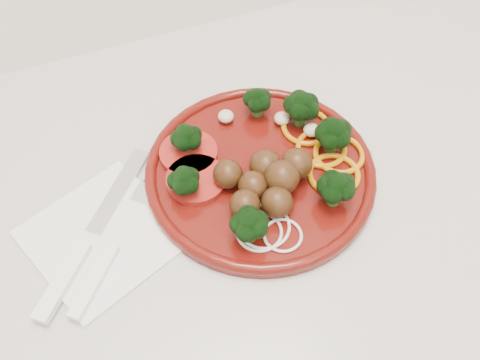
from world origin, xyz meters
name	(u,v)px	position (x,y,z in m)	size (l,w,h in m)	color
counter	(193,343)	(0.00, 1.70, 0.45)	(2.40, 0.60, 0.90)	silver
plate	(262,168)	(0.12, 1.70, 0.92)	(0.27, 0.27, 0.06)	#4A0C08
napkin	(104,236)	(-0.08, 1.69, 0.90)	(0.15, 0.15, 0.00)	white
knife	(82,250)	(-0.10, 1.67, 0.91)	(0.17, 0.19, 0.01)	silver
fork	(106,261)	(-0.08, 1.65, 0.91)	(0.15, 0.17, 0.01)	white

